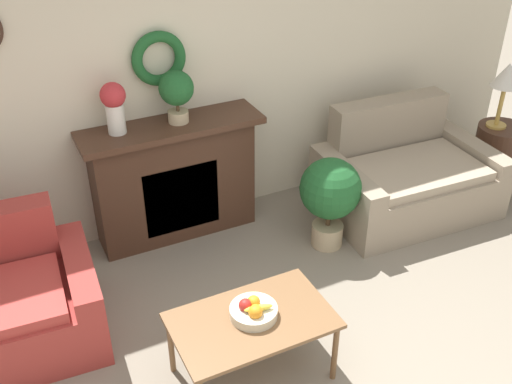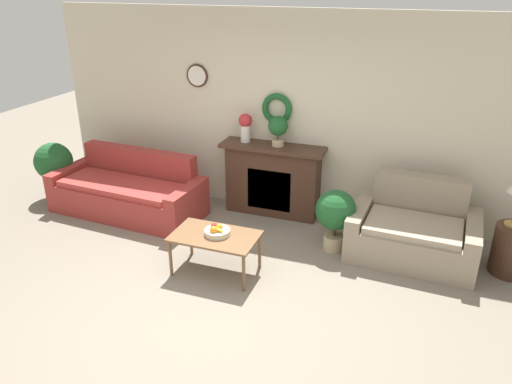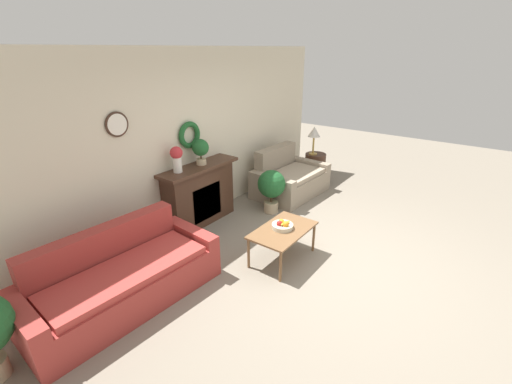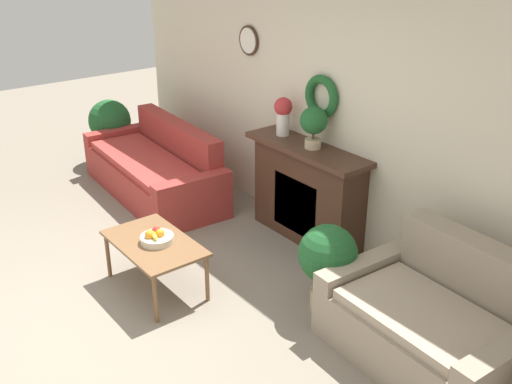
{
  "view_description": "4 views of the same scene",
  "coord_description": "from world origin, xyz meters",
  "px_view_note": "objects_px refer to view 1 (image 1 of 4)",
  "views": [
    {
      "loc": [
        -1.37,
        -1.6,
        2.92
      ],
      "look_at": [
        0.19,
        1.56,
        0.73
      ],
      "focal_mm": 42.0,
      "sensor_mm": 36.0,
      "label": 1
    },
    {
      "loc": [
        1.81,
        -3.63,
        3.07
      ],
      "look_at": [
        0.03,
        1.22,
        0.81
      ],
      "focal_mm": 35.0,
      "sensor_mm": 36.0,
      "label": 2
    },
    {
      "loc": [
        -3.66,
        -1.36,
        2.67
      ],
      "look_at": [
        0.16,
        1.46,
        0.66
      ],
      "focal_mm": 24.0,
      "sensor_mm": 36.0,
      "label": 3
    },
    {
      "loc": [
        3.79,
        -1.34,
        2.94
      ],
      "look_at": [
        0.07,
        1.55,
        0.81
      ],
      "focal_mm": 42.0,
      "sensor_mm": 36.0,
      "label": 4
    }
  ],
  "objects_px": {
    "coffee_table": "(252,325)",
    "side_table_by_loveseat": "(497,154)",
    "vase_on_mantel_left": "(114,104)",
    "fireplace": "(174,179)",
    "loveseat_right": "(405,176)",
    "potted_plant_on_mantel": "(176,91)",
    "table_lamp": "(507,78)",
    "potted_plant_floor_by_loveseat": "(330,193)",
    "fruit_bowl": "(253,310)"
  },
  "relations": [
    {
      "from": "coffee_table",
      "to": "side_table_by_loveseat",
      "type": "distance_m",
      "value": 3.28
    },
    {
      "from": "side_table_by_loveseat",
      "to": "vase_on_mantel_left",
      "type": "relative_size",
      "value": 1.46
    },
    {
      "from": "fireplace",
      "to": "loveseat_right",
      "type": "bearing_deg",
      "value": -14.95
    },
    {
      "from": "potted_plant_on_mantel",
      "to": "table_lamp",
      "type": "bearing_deg",
      "value": -9.49
    },
    {
      "from": "potted_plant_on_mantel",
      "to": "loveseat_right",
      "type": "bearing_deg",
      "value": -15.06
    },
    {
      "from": "loveseat_right",
      "to": "potted_plant_floor_by_loveseat",
      "type": "bearing_deg",
      "value": -165.09
    },
    {
      "from": "table_lamp",
      "to": "fruit_bowl",
      "type": "bearing_deg",
      "value": -159.23
    },
    {
      "from": "vase_on_mantel_left",
      "to": "potted_plant_floor_by_loveseat",
      "type": "xyz_separation_m",
      "value": [
        1.41,
        -0.71,
        -0.73
      ]
    },
    {
      "from": "table_lamp",
      "to": "potted_plant_on_mantel",
      "type": "xyz_separation_m",
      "value": [
        -2.85,
        0.48,
        0.22
      ]
    },
    {
      "from": "loveseat_right",
      "to": "side_table_by_loveseat",
      "type": "xyz_separation_m",
      "value": [
        1.06,
        -0.02,
        -0.02
      ]
    },
    {
      "from": "side_table_by_loveseat",
      "to": "fruit_bowl",
      "type": "bearing_deg",
      "value": -160.31
    },
    {
      "from": "table_lamp",
      "to": "vase_on_mantel_left",
      "type": "relative_size",
      "value": 1.55
    },
    {
      "from": "potted_plant_on_mantel",
      "to": "fireplace",
      "type": "bearing_deg",
      "value": 167.92
    },
    {
      "from": "fireplace",
      "to": "fruit_bowl",
      "type": "distance_m",
      "value": 1.64
    },
    {
      "from": "coffee_table",
      "to": "vase_on_mantel_left",
      "type": "distance_m",
      "value": 1.86
    },
    {
      "from": "fruit_bowl",
      "to": "table_lamp",
      "type": "xyz_separation_m",
      "value": [
        3.01,
        1.14,
        0.51
      ]
    },
    {
      "from": "vase_on_mantel_left",
      "to": "loveseat_right",
      "type": "bearing_deg",
      "value": -12.61
    },
    {
      "from": "table_lamp",
      "to": "vase_on_mantel_left",
      "type": "distance_m",
      "value": 3.35
    },
    {
      "from": "side_table_by_loveseat",
      "to": "fireplace",
      "type": "bearing_deg",
      "value": 169.79
    },
    {
      "from": "fruit_bowl",
      "to": "table_lamp",
      "type": "bearing_deg",
      "value": 20.77
    },
    {
      "from": "side_table_by_loveseat",
      "to": "coffee_table",
      "type": "bearing_deg",
      "value": -160.14
    },
    {
      "from": "loveseat_right",
      "to": "potted_plant_floor_by_loveseat",
      "type": "height_order",
      "value": "loveseat_right"
    },
    {
      "from": "vase_on_mantel_left",
      "to": "table_lamp",
      "type": "bearing_deg",
      "value": -8.53
    },
    {
      "from": "loveseat_right",
      "to": "potted_plant_floor_by_loveseat",
      "type": "xyz_separation_m",
      "value": [
        -0.9,
        -0.19,
        0.18
      ]
    },
    {
      "from": "fireplace",
      "to": "potted_plant_on_mantel",
      "type": "distance_m",
      "value": 0.74
    },
    {
      "from": "loveseat_right",
      "to": "fruit_bowl",
      "type": "height_order",
      "value": "loveseat_right"
    },
    {
      "from": "coffee_table",
      "to": "potted_plant_on_mantel",
      "type": "bearing_deg",
      "value": 83.72
    },
    {
      "from": "potted_plant_floor_by_loveseat",
      "to": "vase_on_mantel_left",
      "type": "bearing_deg",
      "value": 153.35
    },
    {
      "from": "loveseat_right",
      "to": "fruit_bowl",
      "type": "relative_size",
      "value": 5.21
    },
    {
      "from": "fruit_bowl",
      "to": "vase_on_mantel_left",
      "type": "height_order",
      "value": "vase_on_mantel_left"
    },
    {
      "from": "potted_plant_on_mantel",
      "to": "coffee_table",
      "type": "bearing_deg",
      "value": -96.28
    },
    {
      "from": "table_lamp",
      "to": "vase_on_mantel_left",
      "type": "bearing_deg",
      "value": 171.47
    },
    {
      "from": "fruit_bowl",
      "to": "side_table_by_loveseat",
      "type": "height_order",
      "value": "fruit_bowl"
    },
    {
      "from": "potted_plant_on_mantel",
      "to": "potted_plant_floor_by_loveseat",
      "type": "height_order",
      "value": "potted_plant_on_mantel"
    },
    {
      "from": "fireplace",
      "to": "coffee_table",
      "type": "relative_size",
      "value": 1.49
    },
    {
      "from": "table_lamp",
      "to": "fireplace",
      "type": "bearing_deg",
      "value": 170.45
    },
    {
      "from": "fruit_bowl",
      "to": "table_lamp",
      "type": "height_order",
      "value": "table_lamp"
    },
    {
      "from": "side_table_by_loveseat",
      "to": "vase_on_mantel_left",
      "type": "height_order",
      "value": "vase_on_mantel_left"
    },
    {
      "from": "potted_plant_on_mantel",
      "to": "potted_plant_floor_by_loveseat",
      "type": "bearing_deg",
      "value": -35.96
    },
    {
      "from": "side_table_by_loveseat",
      "to": "potted_plant_floor_by_loveseat",
      "type": "bearing_deg",
      "value": -175.12
    },
    {
      "from": "side_table_by_loveseat",
      "to": "potted_plant_floor_by_loveseat",
      "type": "height_order",
      "value": "potted_plant_floor_by_loveseat"
    },
    {
      "from": "coffee_table",
      "to": "potted_plant_floor_by_loveseat",
      "type": "height_order",
      "value": "potted_plant_floor_by_loveseat"
    },
    {
      "from": "table_lamp",
      "to": "potted_plant_floor_by_loveseat",
      "type": "height_order",
      "value": "table_lamp"
    },
    {
      "from": "fruit_bowl",
      "to": "side_table_by_loveseat",
      "type": "distance_m",
      "value": 3.27
    },
    {
      "from": "loveseat_right",
      "to": "potted_plant_floor_by_loveseat",
      "type": "relative_size",
      "value": 1.93
    },
    {
      "from": "vase_on_mantel_left",
      "to": "potted_plant_on_mantel",
      "type": "xyz_separation_m",
      "value": [
        0.46,
        -0.02,
        0.02
      ]
    },
    {
      "from": "side_table_by_loveseat",
      "to": "table_lamp",
      "type": "bearing_deg",
      "value": 141.34
    },
    {
      "from": "loveseat_right",
      "to": "vase_on_mantel_left",
      "type": "bearing_deg",
      "value": 170.2
    },
    {
      "from": "loveseat_right",
      "to": "coffee_table",
      "type": "bearing_deg",
      "value": -147.82
    },
    {
      "from": "coffee_table",
      "to": "fruit_bowl",
      "type": "bearing_deg",
      "value": 45.34
    }
  ]
}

